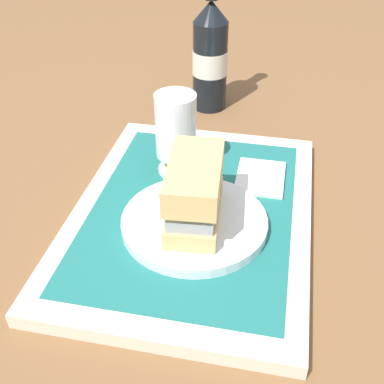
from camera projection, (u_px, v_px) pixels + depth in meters
The scene contains 8 objects.
ground_plane at pixel (192, 221), 0.69m from camera, with size 3.00×3.00×0.00m, color brown.
tray at pixel (192, 215), 0.68m from camera, with size 0.44×0.32×0.02m, color beige.
placemat at pixel (192, 209), 0.68m from camera, with size 0.38×0.27×0.00m, color #1E6B66.
plate at pixel (194, 222), 0.64m from camera, with size 0.19×0.19×0.01m, color white.
sandwich at pixel (195, 190), 0.62m from camera, with size 0.14×0.07×0.08m.
beer_glass at pixel (176, 132), 0.71m from camera, with size 0.06×0.06×0.12m.
napkin_folded at pixel (260, 177), 0.73m from camera, with size 0.09×0.07×0.01m, color white.
beer_bottle at pixel (210, 55), 0.91m from camera, with size 0.07×0.07×0.27m.
Camera 1 is at (-0.52, -0.11, 0.44)m, focal length 46.31 mm.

